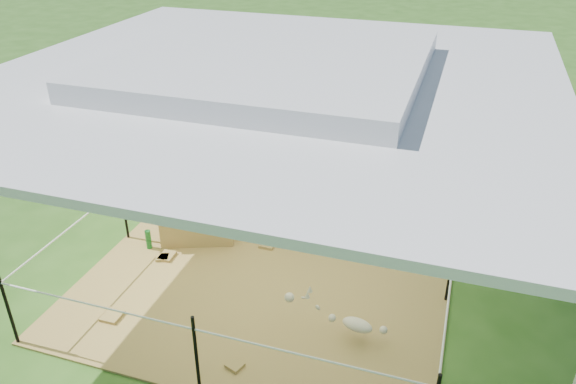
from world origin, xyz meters
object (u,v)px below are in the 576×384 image
(straw_bale, at_px, (198,225))
(woman, at_px, (200,173))
(trash_barrel, at_px, (536,118))
(green_bottle, at_px, (148,239))
(distant_person, at_px, (472,79))
(picnic_table_near, at_px, (438,73))
(foal, at_px, (357,323))
(pony, at_px, (286,207))

(straw_bale, distance_m, woman, 0.84)
(woman, bearing_deg, trash_barrel, 118.85)
(straw_bale, bearing_deg, green_bottle, -140.71)
(green_bottle, distance_m, distant_person, 8.92)
(straw_bale, height_order, woman, woman)
(green_bottle, height_order, picnic_table_near, picnic_table_near)
(trash_barrel, xyz_separation_m, distant_person, (-1.31, 1.94, 0.12))
(picnic_table_near, bearing_deg, foal, -104.51)
(green_bottle, xyz_separation_m, picnic_table_near, (3.19, 8.84, 0.20))
(green_bottle, bearing_deg, pony, 28.62)
(trash_barrel, bearing_deg, green_bottle, -131.60)
(woman, distance_m, picnic_table_near, 8.80)
(picnic_table_near, bearing_deg, straw_bale, -121.82)
(woman, height_order, foal, woman)
(woman, xyz_separation_m, pony, (1.08, 0.49, -0.61))
(straw_bale, xyz_separation_m, distant_person, (3.48, 7.50, 0.29))
(straw_bale, height_order, picnic_table_near, picnic_table_near)
(foal, distance_m, trash_barrel, 7.25)
(green_bottle, bearing_deg, foal, -15.92)
(foal, height_order, trash_barrel, trash_barrel)
(green_bottle, relative_size, distant_person, 0.26)
(woman, distance_m, green_bottle, 1.21)
(distant_person, bearing_deg, foal, 89.07)
(woman, xyz_separation_m, trash_barrel, (4.69, 5.56, -0.66))
(woman, bearing_deg, picnic_table_near, 142.15)
(trash_barrel, distance_m, distant_person, 2.34)
(woman, distance_m, pony, 1.33)
(woman, relative_size, foal, 1.32)
(trash_barrel, distance_m, picnic_table_near, 3.56)
(straw_bale, bearing_deg, woman, 0.00)
(straw_bale, relative_size, woman, 0.83)
(green_bottle, height_order, foal, foal)
(straw_bale, xyz_separation_m, picnic_table_near, (2.64, 8.39, 0.11))
(foal, bearing_deg, woman, 162.47)
(straw_bale, relative_size, pony, 0.94)
(trash_barrel, bearing_deg, straw_bale, -130.72)
(picnic_table_near, bearing_deg, trash_barrel, -67.20)
(green_bottle, relative_size, picnic_table_near, 0.16)
(woman, xyz_separation_m, distant_person, (3.38, 7.50, -0.54))
(woman, xyz_separation_m, foal, (2.51, -1.35, -0.81))
(straw_bale, bearing_deg, trash_barrel, 49.28)
(distant_person, bearing_deg, pony, 76.46)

